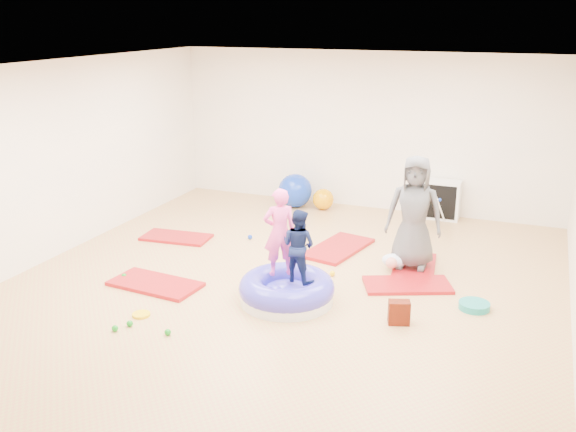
% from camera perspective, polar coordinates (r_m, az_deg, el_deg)
% --- Properties ---
extents(room, '(7.01, 8.01, 2.81)m').
position_cam_1_polar(room, '(7.90, -0.81, 2.85)').
color(room, tan).
rests_on(room, ground).
extents(gym_mat_front_left, '(1.24, 0.70, 0.05)m').
position_cam_1_polar(gym_mat_front_left, '(8.62, -11.72, -5.94)').
color(gym_mat_front_left, '#B1110C').
rests_on(gym_mat_front_left, ground).
extents(gym_mat_mid_left, '(1.11, 0.63, 0.04)m').
position_cam_1_polar(gym_mat_mid_left, '(10.31, -9.90, -1.87)').
color(gym_mat_mid_left, '#B1110C').
rests_on(gym_mat_mid_left, ground).
extents(gym_mat_center_back, '(0.86, 1.34, 0.05)m').
position_cam_1_polar(gym_mat_center_back, '(9.71, 4.48, -2.86)').
color(gym_mat_center_back, '#B1110C').
rests_on(gym_mat_center_back, ground).
extents(gym_mat_right, '(1.24, 0.95, 0.05)m').
position_cam_1_polar(gym_mat_right, '(8.56, 10.55, -6.05)').
color(gym_mat_right, '#B1110C').
rests_on(gym_mat_right, ground).
extents(gym_mat_rear_right, '(0.70, 1.18, 0.05)m').
position_cam_1_polar(gym_mat_rear_right, '(9.15, 11.15, -4.49)').
color(gym_mat_rear_right, '#B1110C').
rests_on(gym_mat_rear_right, ground).
extents(inflatable_cushion, '(1.19, 1.19, 0.37)m').
position_cam_1_polar(inflatable_cushion, '(7.95, -0.12, -6.65)').
color(inflatable_cushion, silver).
rests_on(inflatable_cushion, ground).
extents(child_pink, '(0.49, 0.45, 1.11)m').
position_cam_1_polar(child_pink, '(7.84, -0.75, -1.10)').
color(child_pink, '#F749A1').
rests_on(child_pink, inflatable_cushion).
extents(child_navy, '(0.51, 0.44, 0.90)m').
position_cam_1_polar(child_navy, '(7.69, 0.94, -2.30)').
color(child_navy, '#0D163D').
rests_on(child_navy, inflatable_cushion).
extents(adult_caregiver, '(0.81, 0.57, 1.56)m').
position_cam_1_polar(adult_caregiver, '(8.87, 11.16, 0.32)').
color(adult_caregiver, '#4A4B4E').
rests_on(adult_caregiver, gym_mat_rear_right).
extents(infant, '(0.34, 0.34, 0.20)m').
position_cam_1_polar(infant, '(8.97, 9.35, -3.98)').
color(infant, silver).
rests_on(infant, gym_mat_rear_right).
extents(ball_pit_balls, '(2.65, 3.43, 0.07)m').
position_cam_1_polar(ball_pit_balls, '(8.28, -7.65, -6.61)').
color(ball_pit_balls, '#148819').
rests_on(ball_pit_balls, ground).
extents(exercise_ball_blue, '(0.62, 0.62, 0.62)m').
position_cam_1_polar(exercise_ball_blue, '(11.74, 0.64, 2.27)').
color(exercise_ball_blue, '#0F30AC').
rests_on(exercise_ball_blue, ground).
extents(exercise_ball_orange, '(0.38, 0.38, 0.38)m').
position_cam_1_polar(exercise_ball_orange, '(11.63, 3.14, 1.50)').
color(exercise_ball_orange, '#E19000').
rests_on(exercise_ball_orange, ground).
extents(infant_play_gym, '(0.65, 0.61, 0.50)m').
position_cam_1_polar(infant_play_gym, '(10.90, 12.04, 0.79)').
color(infant_play_gym, white).
rests_on(infant_play_gym, ground).
extents(cube_shelf, '(0.68, 0.33, 0.68)m').
position_cam_1_polar(cube_shelf, '(11.37, 13.35, 1.43)').
color(cube_shelf, white).
rests_on(cube_shelf, ground).
extents(balance_disc, '(0.37, 0.37, 0.08)m').
position_cam_1_polar(balance_disc, '(8.12, 16.22, -7.67)').
color(balance_disc, '#168480').
rests_on(balance_disc, ground).
extents(backpack, '(0.28, 0.22, 0.28)m').
position_cam_1_polar(backpack, '(7.53, 9.84, -8.45)').
color(backpack, maroon).
rests_on(backpack, ground).
extents(yellow_toy, '(0.21, 0.21, 0.03)m').
position_cam_1_polar(yellow_toy, '(7.84, -12.92, -8.54)').
color(yellow_toy, '#F0C005').
rests_on(yellow_toy, ground).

